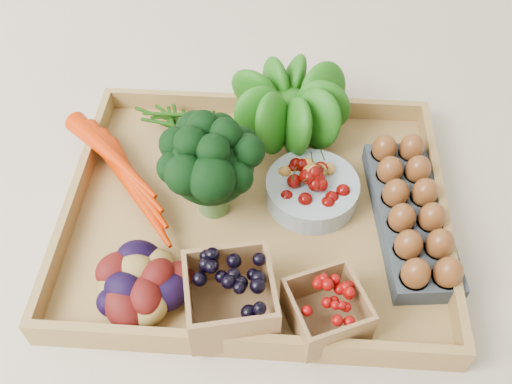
# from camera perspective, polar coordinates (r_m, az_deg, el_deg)

# --- Properties ---
(ground) EXTENTS (4.00, 4.00, 0.00)m
(ground) POSITION_cam_1_polar(r_m,az_deg,el_deg) (0.86, -0.00, -2.55)
(ground) COLOR beige
(ground) RESTS_ON ground
(tray) EXTENTS (0.55, 0.45, 0.01)m
(tray) POSITION_cam_1_polar(r_m,az_deg,el_deg) (0.86, -0.00, -2.25)
(tray) COLOR #AB8447
(tray) RESTS_ON ground
(carrots) EXTENTS (0.24, 0.17, 0.06)m
(carrots) POSITION_cam_1_polar(r_m,az_deg,el_deg) (0.89, -13.14, 2.26)
(carrots) COLOR #C62800
(carrots) RESTS_ON tray
(lettuce) EXTENTS (0.13, 0.13, 0.13)m
(lettuce) POSITION_cam_1_polar(r_m,az_deg,el_deg) (0.92, 3.31, 9.12)
(lettuce) COLOR #145C0E
(lettuce) RESTS_ON tray
(broccoli) EXTENTS (0.15, 0.15, 0.12)m
(broccoli) POSITION_cam_1_polar(r_m,az_deg,el_deg) (0.81, -4.42, 1.16)
(broccoli) COLOR black
(broccoli) RESTS_ON tray
(cherry_bowl) EXTENTS (0.14, 0.14, 0.04)m
(cherry_bowl) POSITION_cam_1_polar(r_m,az_deg,el_deg) (0.86, 5.61, 0.13)
(cherry_bowl) COLOR #8C9EA5
(cherry_bowl) RESTS_ON tray
(egg_carton) EXTENTS (0.12, 0.28, 0.03)m
(egg_carton) POSITION_cam_1_polar(r_m,az_deg,el_deg) (0.86, 15.10, -2.41)
(egg_carton) COLOR #343B42
(egg_carton) RESTS_ON tray
(potatoes) EXTENTS (0.14, 0.14, 0.08)m
(potatoes) POSITION_cam_1_polar(r_m,az_deg,el_deg) (0.75, -11.49, -8.79)
(potatoes) COLOR #430C0A
(potatoes) RESTS_ON tray
(punnet_blackberry) EXTENTS (0.13, 0.13, 0.08)m
(punnet_blackberry) POSITION_cam_1_polar(r_m,az_deg,el_deg) (0.73, -2.59, -10.45)
(punnet_blackberry) COLOR black
(punnet_blackberry) RESTS_ON tray
(punnet_raspberry) EXTENTS (0.12, 0.12, 0.06)m
(punnet_raspberry) POSITION_cam_1_polar(r_m,az_deg,el_deg) (0.73, 7.06, -11.63)
(punnet_raspberry) COLOR #750605
(punnet_raspberry) RESTS_ON tray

